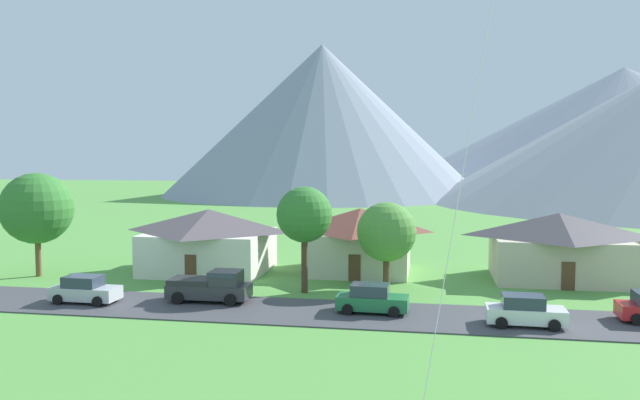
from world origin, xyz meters
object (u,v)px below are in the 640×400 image
at_px(house_left_center, 209,239).
at_px(tree_center, 304,215).
at_px(house_leftmost, 558,246).
at_px(tree_near_left, 387,232).
at_px(parked_car_green_mid_west, 372,299).
at_px(tree_left_of_center, 37,208).
at_px(house_right_center, 360,239).
at_px(parked_car_white_mid_east, 525,311).
at_px(pickup_truck_charcoal_west_side, 211,286).
at_px(parked_car_silver_east_end, 85,290).

relative_size(house_left_center, tree_center, 1.37).
height_order(house_leftmost, house_left_center, house_leftmost).
xyz_separation_m(house_leftmost, tree_near_left, (-12.43, -5.50, 1.43)).
relative_size(tree_near_left, parked_car_green_mid_west, 1.44).
bearing_deg(house_leftmost, tree_left_of_center, -172.27).
xyz_separation_m(house_left_center, tree_center, (9.05, -6.18, 2.71)).
relative_size(house_left_center, house_right_center, 1.19).
bearing_deg(house_leftmost, parked_car_white_mid_east, -107.76).
distance_m(parked_car_green_mid_west, pickup_truck_charcoal_west_side, 10.36).
height_order(parked_car_white_mid_east, parked_car_silver_east_end, same).
distance_m(house_right_center, parked_car_silver_east_end, 21.04).
bearing_deg(parked_car_white_mid_east, house_left_center, 151.37).
height_order(tree_near_left, tree_center, tree_center).
distance_m(house_leftmost, tree_left_of_center, 39.69).
distance_m(tree_near_left, tree_center, 5.88).
xyz_separation_m(house_left_center, tree_near_left, (14.47, -4.29, 1.45)).
distance_m(tree_left_of_center, parked_car_silver_east_end, 12.01).
distance_m(tree_center, pickup_truck_charcoal_west_side, 7.76).
xyz_separation_m(tree_near_left, parked_car_green_mid_west, (-0.39, -6.64, -3.18)).
distance_m(tree_center, parked_car_silver_east_end, 14.82).
xyz_separation_m(tree_left_of_center, parked_car_white_mid_east, (34.91, -8.20, -4.39)).
bearing_deg(parked_car_silver_east_end, parked_car_green_mid_west, 2.04).
relative_size(tree_center, pickup_truck_charcoal_west_side, 1.38).
height_order(house_right_center, tree_near_left, tree_near_left).
bearing_deg(house_left_center, tree_left_of_center, -161.53).
bearing_deg(parked_car_silver_east_end, tree_center, 22.44).
relative_size(house_right_center, parked_car_green_mid_west, 1.96).
relative_size(parked_car_green_mid_west, pickup_truck_charcoal_west_side, 0.81).
height_order(tree_left_of_center, parked_car_green_mid_west, tree_left_of_center).
xyz_separation_m(house_right_center, parked_car_green_mid_west, (2.12, -12.93, -1.78)).
bearing_deg(pickup_truck_charcoal_west_side, tree_left_of_center, 160.06).
bearing_deg(tree_near_left, parked_car_white_mid_east, -44.75).
height_order(tree_center, parked_car_green_mid_west, tree_center).
relative_size(house_leftmost, tree_near_left, 1.66).
xyz_separation_m(house_leftmost, tree_left_of_center, (-39.24, -5.33, 2.64)).
relative_size(house_leftmost, house_left_center, 1.02).
xyz_separation_m(tree_left_of_center, tree_center, (21.39, -2.06, 0.05)).
relative_size(tree_left_of_center, parked_car_silver_east_end, 1.89).
height_order(house_left_center, tree_center, tree_center).
distance_m(house_right_center, tree_near_left, 6.92).
height_order(parked_car_green_mid_west, pickup_truck_charcoal_west_side, pickup_truck_charcoal_west_side).
bearing_deg(parked_car_silver_east_end, pickup_truck_charcoal_west_side, 11.72).
height_order(house_left_center, pickup_truck_charcoal_west_side, house_left_center).
xyz_separation_m(parked_car_green_mid_west, parked_car_silver_east_end, (-18.09, -0.65, 0.00)).
relative_size(house_right_center, tree_center, 1.15).
relative_size(house_leftmost, pickup_truck_charcoal_west_side, 1.94).
height_order(house_right_center, tree_left_of_center, tree_left_of_center).
height_order(tree_center, parked_car_silver_east_end, tree_center).
bearing_deg(tree_center, pickup_truck_charcoal_west_side, -144.42).
height_order(tree_near_left, parked_car_white_mid_east, tree_near_left).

